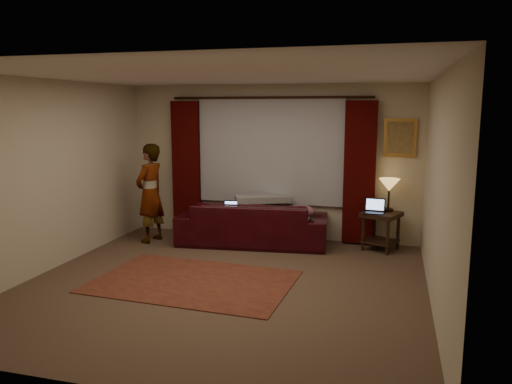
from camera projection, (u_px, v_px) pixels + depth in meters
floor at (223, 285)px, 6.33m from camera, size 5.00×5.00×0.01m
ceiling at (221, 75)px, 5.90m from camera, size 5.00×5.00×0.02m
wall_back at (271, 162)px, 8.49m from camera, size 5.00×0.02×2.60m
wall_front at (112, 232)px, 3.74m from camera, size 5.00×0.02×2.60m
wall_left at (48, 176)px, 6.77m from camera, size 0.02×5.00×2.60m
wall_right at (438, 193)px, 5.46m from camera, size 0.02×5.00×2.60m
sheer_curtain at (270, 151)px, 8.40m from camera, size 2.50×0.05×1.80m
drape_left at (187, 167)px, 8.80m from camera, size 0.50×0.14×2.30m
drape_right at (360, 173)px, 8.01m from camera, size 0.50×0.14×2.30m
curtain_rod at (269, 98)px, 8.20m from camera, size 0.04×0.04×3.40m
picture_frame at (400, 138)px, 7.83m from camera, size 0.50×0.04×0.60m
sofa at (253, 215)px, 8.15m from camera, size 2.51×1.30×0.97m
throw_blanket at (263, 183)px, 8.25m from camera, size 0.96×0.69×0.11m
clothing_pile at (300, 212)px, 7.91m from camera, size 0.47×0.36×0.20m
laptop_sofa at (233, 209)px, 8.02m from camera, size 0.37×0.40×0.23m
area_rug at (193, 281)px, 6.43m from camera, size 2.59×1.80×0.01m
end_table at (381, 231)px, 7.82m from camera, size 0.68×0.68×0.61m
tiffany_lamp at (389, 195)px, 7.81m from camera, size 0.45×0.45×0.52m
laptop_table at (374, 206)px, 7.68m from camera, size 0.33×0.36×0.22m
person at (150, 193)px, 8.24m from camera, size 0.57×0.57×1.64m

